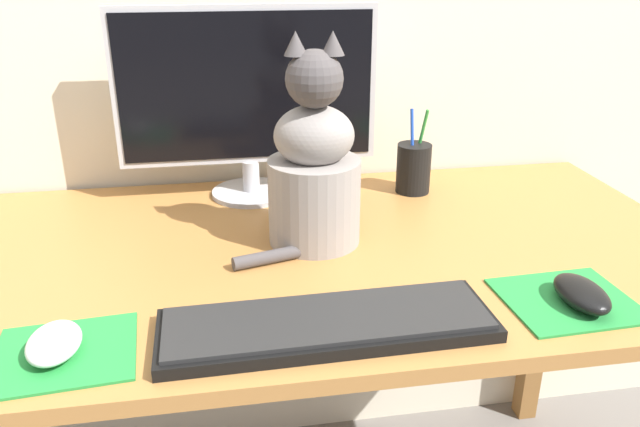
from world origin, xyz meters
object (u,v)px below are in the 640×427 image
Objects in this scene: keyboard at (327,324)px; computer_mouse_left at (54,343)px; monitor at (247,97)px; cat at (314,169)px; pen_cup at (414,168)px; computer_mouse_right at (582,294)px.

keyboard is 0.36m from computer_mouse_left.
keyboard is at bearing -82.84° from monitor.
keyboard is 0.32m from cat.
cat is (0.03, 0.29, 0.13)m from keyboard.
computer_mouse_left is at bearing -118.03° from monitor.
monitor is 1.14× the size of keyboard.
keyboard is at bearing -118.87° from pen_cup.
keyboard is at bearing -90.58° from cat.
computer_mouse_right reaches higher than computer_mouse_left.
computer_mouse_left is 0.50m from cat.
computer_mouse_right is 0.47m from cat.
pen_cup is (0.28, 0.51, 0.04)m from keyboard.
pen_cup is at bearing 45.54° from cat.
cat is at bearing 140.85° from computer_mouse_right.
computer_mouse_left is at bearing -141.59° from pen_cup.
pen_cup is (0.64, 0.51, 0.03)m from computer_mouse_left.
computer_mouse_right is at bearing -78.66° from pen_cup.
pen_cup is (-0.10, 0.50, 0.03)m from computer_mouse_right.
cat reaches higher than computer_mouse_right.
cat is (0.39, 0.29, 0.12)m from computer_mouse_left.
pen_cup is (0.35, -0.04, -0.16)m from monitor.
monitor is 0.65m from computer_mouse_left.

